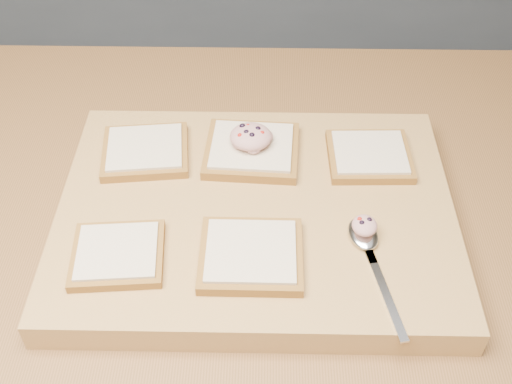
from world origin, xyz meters
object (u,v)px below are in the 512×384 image
bread_far_center (252,150)px  spoon (366,242)px  cutting_board (256,215)px  tuna_salad_dollop (251,136)px

bread_far_center → spoon: (0.14, -0.17, -0.00)m
cutting_board → tuna_salad_dollop: 0.11m
bread_far_center → tuna_salad_dollop: (-0.00, 0.00, 0.02)m
cutting_board → bread_far_center: bread_far_center is taller
cutting_board → bread_far_center: 0.10m
cutting_board → tuna_salad_dollop: size_ratio=8.80×
bread_far_center → cutting_board: bearing=-85.4°
tuna_salad_dollop → bread_far_center: bearing=-45.4°
bread_far_center → spoon: bread_far_center is taller
cutting_board → tuna_salad_dollop: tuna_salad_dollop is taller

